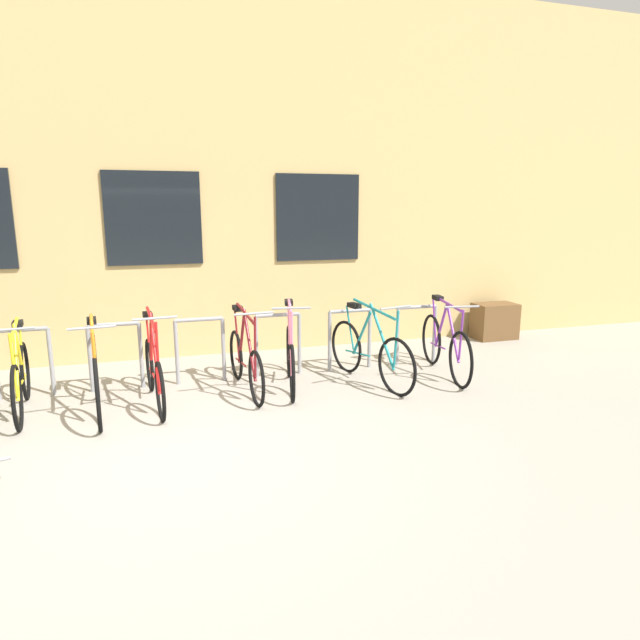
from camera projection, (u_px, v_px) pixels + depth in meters
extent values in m
plane|color=#9E998E|center=(167.00, 449.00, 4.91)|extent=(42.00, 42.00, 0.00)
cube|color=tan|center=(152.00, 179.00, 9.82)|extent=(28.00, 5.26, 5.41)
cube|color=black|center=(154.00, 218.00, 7.48)|extent=(1.30, 0.04, 1.29)
cube|color=black|center=(318.00, 218.00, 8.15)|extent=(1.30, 0.04, 1.29)
cylinder|color=gray|center=(51.00, 362.00, 6.26)|extent=(0.05, 0.05, 0.81)
cylinder|color=gray|center=(20.00, 330.00, 6.09)|extent=(0.58, 0.05, 0.05)
cylinder|color=gray|center=(90.00, 359.00, 6.38)|extent=(0.05, 0.05, 0.81)
cylinder|color=gray|center=(141.00, 355.00, 6.54)|extent=(0.05, 0.05, 0.81)
cylinder|color=gray|center=(113.00, 324.00, 6.37)|extent=(0.58, 0.05, 0.05)
cylinder|color=gray|center=(177.00, 353.00, 6.66)|extent=(0.05, 0.05, 0.81)
cylinder|color=gray|center=(224.00, 349.00, 6.82)|extent=(0.05, 0.05, 0.81)
cylinder|color=gray|center=(199.00, 319.00, 6.66)|extent=(0.58, 0.05, 0.05)
cylinder|color=gray|center=(256.00, 347.00, 6.94)|extent=(0.05, 0.05, 0.81)
cylinder|color=gray|center=(299.00, 344.00, 7.10)|extent=(0.05, 0.05, 0.81)
cylinder|color=gray|center=(278.00, 315.00, 6.94)|extent=(0.58, 0.05, 0.05)
cylinder|color=gray|center=(330.00, 341.00, 7.22)|extent=(0.05, 0.05, 0.81)
cylinder|color=gray|center=(369.00, 339.00, 7.39)|extent=(0.05, 0.05, 0.81)
cylinder|color=gray|center=(350.00, 311.00, 7.22)|extent=(0.58, 0.05, 0.05)
cylinder|color=gray|center=(397.00, 336.00, 7.51)|extent=(0.05, 0.05, 0.81)
cylinder|color=gray|center=(434.00, 334.00, 7.67)|extent=(0.05, 0.05, 0.81)
cylinder|color=gray|center=(417.00, 307.00, 7.51)|extent=(0.58, 0.05, 0.05)
torus|color=black|center=(346.00, 347.00, 7.23)|extent=(0.20, 0.70, 0.71)
torus|color=black|center=(397.00, 367.00, 6.30)|extent=(0.20, 0.70, 0.71)
cylinder|color=teal|center=(382.00, 336.00, 6.49)|extent=(0.16, 0.52, 0.75)
cylinder|color=teal|center=(362.00, 333.00, 6.87)|extent=(0.13, 0.40, 0.63)
cylinder|color=teal|center=(374.00, 309.00, 6.59)|extent=(0.24, 0.86, 0.15)
cylinder|color=teal|center=(357.00, 353.00, 7.01)|extent=(0.15, 0.54, 0.07)
cylinder|color=teal|center=(350.00, 328.00, 7.10)|extent=(0.07, 0.20, 0.57)
cylinder|color=teal|center=(396.00, 339.00, 6.26)|extent=(0.05, 0.08, 0.68)
cube|color=black|center=(354.00, 305.00, 6.96)|extent=(0.14, 0.22, 0.06)
cylinder|color=gray|center=(396.00, 307.00, 6.20)|extent=(0.43, 0.13, 0.03)
torus|color=black|center=(289.00, 351.00, 7.05)|extent=(0.17, 0.68, 0.68)
torus|color=black|center=(292.00, 373.00, 6.12)|extent=(0.17, 0.68, 0.68)
cylinder|color=pink|center=(291.00, 339.00, 6.31)|extent=(0.12, 0.46, 0.78)
cylinder|color=pink|center=(290.00, 335.00, 6.67)|extent=(0.10, 0.33, 0.72)
cylinder|color=pink|center=(290.00, 308.00, 6.38)|extent=(0.18, 0.72, 0.09)
cylinder|color=pink|center=(290.00, 358.00, 6.82)|extent=(0.12, 0.48, 0.07)
cylinder|color=pink|center=(289.00, 329.00, 6.90)|extent=(0.06, 0.20, 0.67)
cylinder|color=pink|center=(292.00, 342.00, 6.07)|extent=(0.04, 0.08, 0.72)
cube|color=black|center=(289.00, 302.00, 6.74)|extent=(0.14, 0.22, 0.06)
cylinder|color=gray|center=(291.00, 308.00, 6.02)|extent=(0.44, 0.11, 0.03)
torus|color=black|center=(431.00, 339.00, 7.62)|extent=(0.15, 0.72, 0.72)
torus|color=black|center=(461.00, 360.00, 6.59)|extent=(0.15, 0.72, 0.72)
cylinder|color=#722D99|center=(453.00, 332.00, 6.81)|extent=(0.12, 0.51, 0.70)
cylinder|color=#722D99|center=(441.00, 326.00, 7.22)|extent=(0.10, 0.39, 0.67)
cylinder|color=#722D99|center=(449.00, 304.00, 6.92)|extent=(0.17, 0.83, 0.06)
cylinder|color=#722D99|center=(438.00, 346.00, 7.37)|extent=(0.11, 0.53, 0.07)
cylinder|color=#722D99|center=(434.00, 320.00, 7.47)|extent=(0.06, 0.20, 0.61)
cylinder|color=#722D99|center=(461.00, 335.00, 6.55)|extent=(0.04, 0.08, 0.63)
cube|color=black|center=(438.00, 298.00, 7.32)|extent=(0.13, 0.21, 0.06)
cylinder|color=gray|center=(462.00, 307.00, 6.50)|extent=(0.44, 0.09, 0.03)
torus|color=black|center=(96.00, 366.00, 6.28)|extent=(0.13, 0.75, 0.75)
torus|color=black|center=(98.00, 395.00, 5.30)|extent=(0.13, 0.75, 0.75)
cylinder|color=orange|center=(95.00, 359.00, 5.51)|extent=(0.10, 0.53, 0.72)
cylinder|color=orange|center=(94.00, 353.00, 5.91)|extent=(0.08, 0.40, 0.62)
cylinder|color=orange|center=(92.00, 327.00, 5.61)|extent=(0.13, 0.86, 0.13)
cylinder|color=orange|center=(96.00, 374.00, 6.05)|extent=(0.09, 0.55, 0.08)
cylinder|color=orange|center=(94.00, 345.00, 6.15)|extent=(0.05, 0.20, 0.55)
cylinder|color=orange|center=(95.00, 363.00, 5.26)|extent=(0.04, 0.08, 0.64)
cube|color=black|center=(91.00, 321.00, 6.01)|extent=(0.12, 0.21, 0.06)
cylinder|color=gray|center=(92.00, 328.00, 5.21)|extent=(0.44, 0.08, 0.03)
torus|color=black|center=(236.00, 355.00, 6.94)|extent=(0.09, 0.65, 0.65)
torus|color=black|center=(256.00, 379.00, 5.98)|extent=(0.09, 0.65, 0.65)
cylinder|color=maroon|center=(249.00, 344.00, 6.17)|extent=(0.07, 0.51, 0.77)
cylinder|color=maroon|center=(242.00, 340.00, 6.56)|extent=(0.06, 0.38, 0.68)
cylinder|color=maroon|center=(245.00, 313.00, 6.27)|extent=(0.10, 0.83, 0.12)
cylinder|color=maroon|center=(241.00, 362.00, 6.71)|extent=(0.06, 0.53, 0.07)
cylinder|color=maroon|center=(237.00, 333.00, 6.80)|extent=(0.04, 0.20, 0.63)
cylinder|color=maroon|center=(255.00, 348.00, 5.93)|extent=(0.03, 0.08, 0.71)
cube|color=black|center=(238.00, 308.00, 6.64)|extent=(0.11, 0.21, 0.06)
cylinder|color=gray|center=(254.00, 313.00, 5.87)|extent=(0.44, 0.06, 0.03)
torus|color=black|center=(25.00, 371.00, 6.20)|extent=(0.13, 0.68, 0.68)
torus|color=black|center=(17.00, 398.00, 5.32)|extent=(0.13, 0.68, 0.68)
cylinder|color=yellow|center=(16.00, 361.00, 5.50)|extent=(0.10, 0.47, 0.72)
cylinder|color=yellow|center=(20.00, 357.00, 5.84)|extent=(0.08, 0.35, 0.63)
cylinder|color=yellow|center=(14.00, 329.00, 5.57)|extent=(0.14, 0.76, 0.13)
cylinder|color=yellow|center=(23.00, 379.00, 5.98)|extent=(0.09, 0.49, 0.07)
cylinder|color=yellow|center=(21.00, 349.00, 6.06)|extent=(0.05, 0.20, 0.57)
cylinder|color=yellow|center=(13.00, 365.00, 5.27)|extent=(0.04, 0.08, 0.66)
cube|color=black|center=(18.00, 324.00, 5.92)|extent=(0.13, 0.21, 0.06)
cylinder|color=gray|center=(9.00, 330.00, 5.22)|extent=(0.44, 0.08, 0.03)
torus|color=black|center=(150.00, 365.00, 6.50)|extent=(0.11, 0.65, 0.65)
torus|color=black|center=(160.00, 391.00, 5.56)|extent=(0.11, 0.65, 0.65)
cylinder|color=red|center=(155.00, 353.00, 5.75)|extent=(0.09, 0.51, 0.80)
cylinder|color=red|center=(151.00, 349.00, 6.13)|extent=(0.08, 0.38, 0.69)
cylinder|color=red|center=(151.00, 319.00, 5.83)|extent=(0.13, 0.82, 0.15)
cylinder|color=red|center=(152.00, 373.00, 6.27)|extent=(0.08, 0.53, 0.07)
cylinder|color=red|center=(149.00, 342.00, 6.36)|extent=(0.05, 0.20, 0.63)
cylinder|color=red|center=(158.00, 357.00, 5.51)|extent=(0.04, 0.08, 0.74)
cube|color=black|center=(148.00, 315.00, 6.21)|extent=(0.12, 0.21, 0.06)
cylinder|color=gray|center=(155.00, 318.00, 5.45)|extent=(0.44, 0.07, 0.03)
cube|color=brown|center=(495.00, 321.00, 9.05)|extent=(0.70, 0.44, 0.60)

